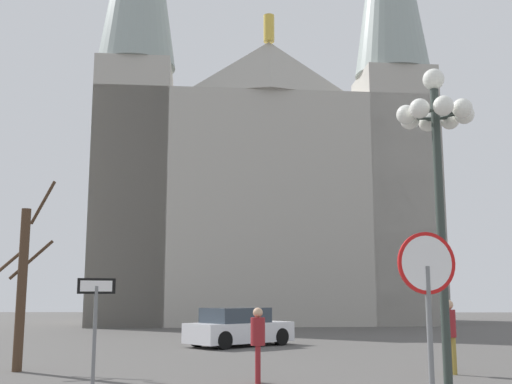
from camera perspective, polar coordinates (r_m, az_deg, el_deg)
cathedral at (r=42.41m, az=0.66°, el=2.17°), size 22.81×14.28×34.75m
stop_sign at (r=9.13m, az=15.55°, el=-8.60°), size 0.87×0.25×2.79m
one_way_arrow_sign at (r=11.85m, az=-14.61°, el=-11.37°), size 0.63×0.33×2.21m
street_lamp at (r=12.06m, az=16.35°, el=3.43°), size 1.47×1.47×6.17m
bare_tree at (r=17.12m, az=-20.71°, el=-7.86°), size 1.33×0.98×4.88m
parked_car_near_white at (r=23.67m, az=-1.62°, el=-12.41°), size 4.16×4.01×1.41m
pedestrian_walking at (r=14.00m, az=0.17°, el=-13.24°), size 0.32×0.32×1.62m
pedestrian_standing at (r=16.15m, az=17.39°, el=-11.93°), size 0.32×0.32×1.78m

